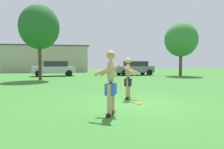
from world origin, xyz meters
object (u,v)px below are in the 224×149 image
car_silver_near_post (54,68)px  car_gray_mid_lot (134,68)px  frisbee (139,103)px  player_with_cap (111,79)px  player_in_black (128,78)px  tree_right_field (39,27)px  tree_left_field (181,40)px

car_silver_near_post → car_gray_mid_lot: 8.84m
car_silver_near_post → car_gray_mid_lot: same height
frisbee → car_silver_near_post: bearing=104.1°
player_with_cap → player_in_black: bearing=63.5°
car_gray_mid_lot → player_with_cap: bearing=-109.7°
player_with_cap → frisbee: bearing=46.7°
player_in_black → tree_right_field: bearing=115.3°
player_with_cap → tree_left_field: 18.46m
car_gray_mid_lot → tree_left_field: size_ratio=0.78×
tree_left_field → frisbee: bearing=-124.7°
car_gray_mid_lot → car_silver_near_post: bearing=179.0°
player_in_black → tree_right_field: tree_right_field is taller
player_in_black → frisbee: player_in_black is taller
car_gray_mid_lot → tree_left_field: bearing=-26.1°
player_in_black → car_gray_mid_lot: size_ratio=0.36×
car_silver_near_post → tree_left_field: bearing=-10.0°
tree_left_field → tree_right_field: size_ratio=0.94×
player_in_black → car_silver_near_post: bearing=104.7°
player_in_black → tree_left_field: tree_left_field is taller
player_with_cap → car_silver_near_post: 17.41m
player_in_black → tree_right_field: size_ratio=0.26×
car_silver_near_post → tree_right_field: 6.12m
player_with_cap → tree_right_field: (-3.48, 12.19, 3.30)m
player_with_cap → tree_right_field: 13.10m
player_in_black → tree_right_field: (-4.64, 9.84, 3.43)m
player_in_black → tree_left_field: size_ratio=0.28×
player_with_cap → car_silver_near_post: player_with_cap is taller
tree_left_field → player_in_black: bearing=-127.1°
car_silver_near_post → player_with_cap: bearing=-81.0°
tree_right_field → car_gray_mid_lot: bearing=26.8°
player_with_cap → frisbee: (1.25, 1.33, -0.97)m
car_gray_mid_lot → tree_left_field: tree_left_field is taller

